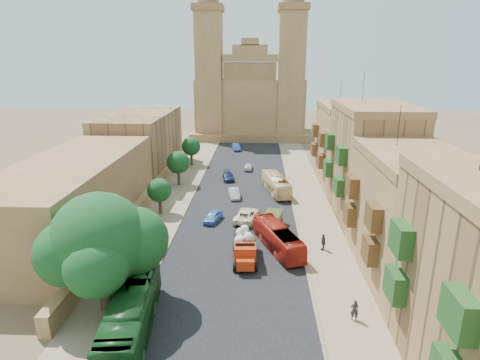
# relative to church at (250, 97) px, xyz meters

# --- Properties ---
(ground) EXTENTS (260.00, 260.00, 0.00)m
(ground) POSITION_rel_church_xyz_m (0.00, -78.61, -9.52)
(ground) COLOR brown
(road_surface) EXTENTS (14.00, 140.00, 0.01)m
(road_surface) POSITION_rel_church_xyz_m (0.00, -48.61, -9.51)
(road_surface) COLOR black
(road_surface) RESTS_ON ground
(sidewalk_east) EXTENTS (5.00, 140.00, 0.01)m
(sidewalk_east) POSITION_rel_church_xyz_m (9.50, -48.61, -9.51)
(sidewalk_east) COLOR #857057
(sidewalk_east) RESTS_ON ground
(sidewalk_west) EXTENTS (5.00, 140.00, 0.01)m
(sidewalk_west) POSITION_rel_church_xyz_m (-9.50, -48.61, -9.51)
(sidewalk_west) COLOR #857057
(sidewalk_west) RESTS_ON ground
(kerb_east) EXTENTS (0.25, 140.00, 0.12)m
(kerb_east) POSITION_rel_church_xyz_m (7.00, -48.61, -9.46)
(kerb_east) COLOR #857057
(kerb_east) RESTS_ON ground
(kerb_west) EXTENTS (0.25, 140.00, 0.12)m
(kerb_west) POSITION_rel_church_xyz_m (-7.00, -48.61, -9.46)
(kerb_west) COLOR #857057
(kerb_west) RESTS_ON ground
(townhouse_b) EXTENTS (9.00, 14.00, 14.90)m
(townhouse_b) POSITION_rel_church_xyz_m (15.95, -67.61, -3.86)
(townhouse_b) COLOR olive
(townhouse_b) RESTS_ON ground
(townhouse_c) EXTENTS (9.00, 14.00, 17.40)m
(townhouse_c) POSITION_rel_church_xyz_m (15.95, -53.61, -2.61)
(townhouse_c) COLOR #976F45
(townhouse_c) RESTS_ON ground
(townhouse_d) EXTENTS (9.00, 14.00, 15.90)m
(townhouse_d) POSITION_rel_church_xyz_m (15.95, -39.61, -3.36)
(townhouse_d) COLOR olive
(townhouse_d) RESTS_ON ground
(west_wall) EXTENTS (1.00, 40.00, 1.80)m
(west_wall) POSITION_rel_church_xyz_m (-12.50, -58.61, -8.62)
(west_wall) COLOR olive
(west_wall) RESTS_ON ground
(west_building_low) EXTENTS (10.00, 28.00, 8.40)m
(west_building_low) POSITION_rel_church_xyz_m (-18.00, -60.61, -5.32)
(west_building_low) COLOR brown
(west_building_low) RESTS_ON ground
(west_building_mid) EXTENTS (10.00, 22.00, 10.00)m
(west_building_mid) POSITION_rel_church_xyz_m (-18.00, -34.61, -4.52)
(west_building_mid) COLOR #976F45
(west_building_mid) RESTS_ON ground
(church) EXTENTS (28.00, 22.50, 36.30)m
(church) POSITION_rel_church_xyz_m (0.00, 0.00, 0.00)
(church) COLOR olive
(church) RESTS_ON ground
(ficus_tree) EXTENTS (9.53, 8.76, 9.53)m
(ficus_tree) POSITION_rel_church_xyz_m (-9.42, -74.61, -3.89)
(ficus_tree) COLOR #382B1C
(ficus_tree) RESTS_ON ground
(street_tree_a) EXTENTS (2.83, 2.83, 4.35)m
(street_tree_a) POSITION_rel_church_xyz_m (-10.00, -66.61, -6.61)
(street_tree_a) COLOR #382B1C
(street_tree_a) RESTS_ON ground
(street_tree_b) EXTENTS (3.01, 3.01, 4.63)m
(street_tree_b) POSITION_rel_church_xyz_m (-10.00, -54.61, -6.42)
(street_tree_b) COLOR #382B1C
(street_tree_b) RESTS_ON ground
(street_tree_c) EXTENTS (3.49, 3.49, 5.36)m
(street_tree_c) POSITION_rel_church_xyz_m (-10.00, -42.61, -5.92)
(street_tree_c) COLOR #382B1C
(street_tree_c) RESTS_ON ground
(street_tree_d) EXTENTS (3.39, 3.39, 5.21)m
(street_tree_d) POSITION_rel_church_xyz_m (-10.00, -30.61, -6.03)
(street_tree_d) COLOR #382B1C
(street_tree_d) RESTS_ON ground
(red_truck) EXTENTS (2.57, 5.82, 3.33)m
(red_truck) POSITION_rel_church_xyz_m (1.13, -66.31, -8.05)
(red_truck) COLOR #B62E0E
(red_truck) RESTS_ON ground
(olive_pickup) EXTENTS (2.68, 4.52, 1.75)m
(olive_pickup) POSITION_rel_church_xyz_m (4.00, -58.61, -8.66)
(olive_pickup) COLOR #3A461A
(olive_pickup) RESTS_ON ground
(bus_green_north) EXTENTS (3.94, 11.74, 3.21)m
(bus_green_north) POSITION_rel_church_xyz_m (-6.50, -77.61, -7.91)
(bus_green_north) COLOR #174D1E
(bus_green_north) RESTS_ON ground
(bus_red_east) EXTENTS (5.23, 9.26, 2.53)m
(bus_red_east) POSITION_rel_church_xyz_m (4.47, -63.80, -8.25)
(bus_red_east) COLOR #B12417
(bus_red_east) RESTS_ON ground
(bus_cream_east) EXTENTS (4.15, 9.60, 2.60)m
(bus_cream_east) POSITION_rel_church_xyz_m (4.95, -45.46, -8.21)
(bus_cream_east) COLOR #FFDCA8
(bus_cream_east) RESTS_ON ground
(car_blue_a) EXTENTS (2.39, 3.91, 1.24)m
(car_blue_a) POSITION_rel_church_xyz_m (-3.04, -56.82, -8.89)
(car_blue_a) COLOR #4B7BD0
(car_blue_a) RESTS_ON ground
(car_white_a) EXTENTS (1.98, 3.99, 1.26)m
(car_white_a) POSITION_rel_church_xyz_m (-1.05, -48.06, -8.89)
(car_white_a) COLOR beige
(car_white_a) RESTS_ON ground
(car_cream) EXTENTS (3.38, 5.58, 1.45)m
(car_cream) POSITION_rel_church_xyz_m (1.00, -56.35, -8.79)
(car_cream) COLOR #FBECC7
(car_cream) RESTS_ON ground
(car_dkblue) EXTENTS (2.38, 4.38, 1.20)m
(car_dkblue) POSITION_rel_church_xyz_m (-2.55, -39.58, -8.91)
(car_dkblue) COLOR #172246
(car_dkblue) RESTS_ON ground
(car_white_b) EXTENTS (1.51, 3.50, 1.18)m
(car_white_b) POSITION_rel_church_xyz_m (0.50, -33.30, -8.93)
(car_white_b) COLOR silver
(car_white_b) RESTS_ON ground
(car_blue_b) EXTENTS (2.20, 4.26, 1.34)m
(car_blue_b) POSITION_rel_church_xyz_m (-2.53, -17.80, -8.85)
(car_blue_b) COLOR #2B4294
(car_blue_b) RESTS_ON ground
(pedestrian_a) EXTENTS (0.67, 0.49, 1.69)m
(pedestrian_a) POSITION_rel_church_xyz_m (9.74, -75.26, -8.67)
(pedestrian_a) COLOR #242225
(pedestrian_a) RESTS_ON ground
(pedestrian_c) EXTENTS (0.64, 1.10, 1.77)m
(pedestrian_c) POSITION_rel_church_xyz_m (9.09, -63.78, -8.63)
(pedestrian_c) COLOR #343438
(pedestrian_c) RESTS_ON ground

